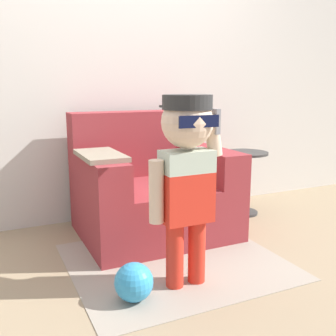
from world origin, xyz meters
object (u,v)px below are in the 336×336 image
Objects in this scene: person_child at (186,162)px; side_table at (245,177)px; armchair at (151,189)px; toy_ball at (134,282)px.

person_child reaches higher than side_table.
person_child is at bearing -99.91° from armchair.
toy_ball is at bearing -117.92° from armchair.
side_table is (0.87, 0.06, -0.00)m from armchair.
armchair is 5.38× the size of toy_ball.
armchair is at bearing 62.08° from toy_ball.
person_child is (-0.14, -0.82, 0.36)m from armchair.
person_child is at bearing 7.34° from toy_ball.
armchair is 0.87m from side_table.
person_child is 0.66m from toy_ball.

